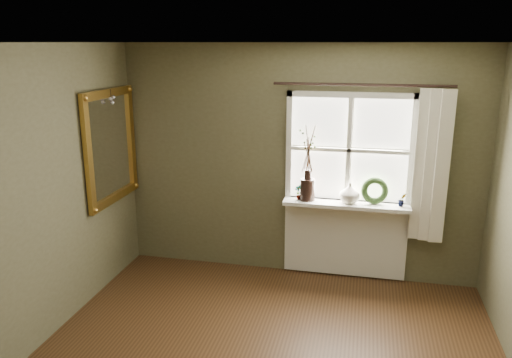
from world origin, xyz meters
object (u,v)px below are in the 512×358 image
object	(u,v)px
dark_jug	(308,190)
gilt_mirror	(111,146)
cream_vase	(350,193)
wreath	(375,194)

from	to	relation	value
dark_jug	gilt_mirror	world-z (taller)	gilt_mirror
cream_vase	wreath	bearing A→B (deg)	8.66
wreath	cream_vase	bearing A→B (deg)	179.85
dark_jug	wreath	world-z (taller)	wreath
wreath	dark_jug	bearing A→B (deg)	174.37
dark_jug	cream_vase	distance (m)	0.46
cream_vase	gilt_mirror	world-z (taller)	gilt_mirror
gilt_mirror	cream_vase	bearing A→B (deg)	9.37
cream_vase	dark_jug	bearing A→B (deg)	180.00
dark_jug	cream_vase	world-z (taller)	dark_jug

